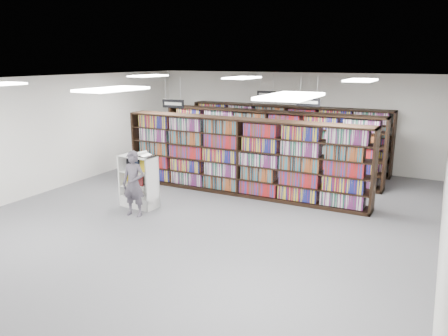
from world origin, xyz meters
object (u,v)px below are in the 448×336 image
at_px(open_book, 142,155).
at_px(shopper, 134,184).
at_px(bookshelf_row_near, 241,157).
at_px(endcap_display, 140,189).

bearing_deg(open_book, shopper, -68.33).
bearing_deg(bookshelf_row_near, shopper, -119.78).
bearing_deg(shopper, bookshelf_row_near, 52.70).
distance_m(endcap_display, shopper, 0.74).
xyz_separation_m(bookshelf_row_near, endcap_display, (-1.84, -2.10, -0.60)).
height_order(bookshelf_row_near, endcap_display, bookshelf_row_near).
bearing_deg(endcap_display, shopper, -59.42).
relative_size(open_book, shopper, 0.40).
xyz_separation_m(bookshelf_row_near, shopper, (-1.54, -2.70, -0.27)).
height_order(endcap_display, shopper, shopper).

